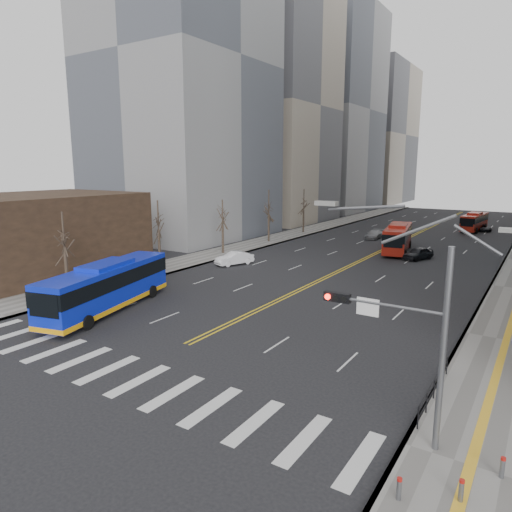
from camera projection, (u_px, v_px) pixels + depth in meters
ground at (123, 375)px, 23.92m from camera, size 220.00×220.00×0.00m
sidewalk_left at (279, 238)px, 69.78m from camera, size 5.00×130.00×0.15m
crosswalk at (123, 375)px, 23.92m from camera, size 26.70×4.00×0.01m
centerline at (406, 239)px, 69.24m from camera, size 0.55×100.00×0.01m
office_towers at (438, 86)px, 75.70m from camera, size 83.00×134.00×58.00m
storefront at (39, 233)px, 46.87m from camera, size 14.00×18.00×8.00m
signal_mast at (405, 325)px, 17.29m from camera, size 5.37×0.37×9.39m
pedestrian_railing at (435, 385)px, 21.08m from camera, size 0.06×6.06×1.02m
bollards at (455, 482)px, 15.00m from camera, size 2.87×3.17×0.78m
street_trees at (303, 216)px, 55.28m from camera, size 35.20×47.20×7.60m
blue_bus at (107, 285)px, 34.42m from camera, size 5.80×13.07×3.71m
red_bus_near at (398, 236)px, 58.42m from camera, size 4.61×11.57×3.58m
red_bus_far at (474, 221)px, 77.22m from camera, size 3.18×10.04×3.17m
car_white at (234, 258)px, 50.77m from camera, size 3.11×4.66×1.45m
car_dark_mid at (418, 253)px, 53.66m from camera, size 3.18×4.57×1.44m
car_silver at (374, 234)px, 69.23m from camera, size 1.92×4.53×1.30m
car_dark_far at (483, 228)px, 77.30m from camera, size 3.34×4.41×1.11m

